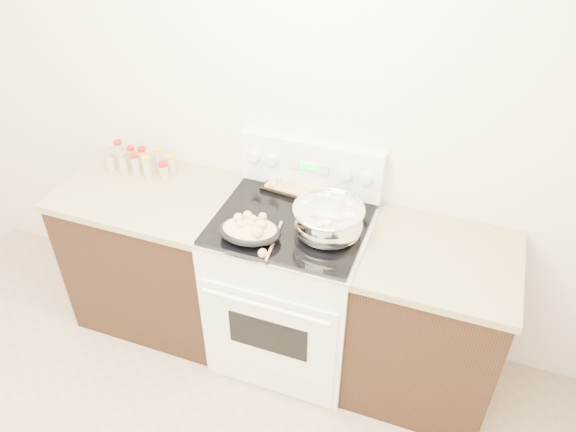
% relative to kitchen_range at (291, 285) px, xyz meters
% --- Properties ---
extents(counter_left, '(0.93, 0.67, 0.92)m').
position_rel_kitchen_range_xyz_m(counter_left, '(-0.83, 0.01, -0.03)').
color(counter_left, black).
rests_on(counter_left, ground).
extents(counter_right, '(0.73, 0.67, 0.92)m').
position_rel_kitchen_range_xyz_m(counter_right, '(0.73, 0.01, -0.03)').
color(counter_right, black).
rests_on(counter_right, ground).
extents(kitchen_range, '(0.78, 0.73, 1.22)m').
position_rel_kitchen_range_xyz_m(kitchen_range, '(0.00, 0.00, 0.00)').
color(kitchen_range, white).
rests_on(kitchen_range, ground).
extents(mixing_bowl, '(0.43, 0.43, 0.20)m').
position_rel_kitchen_range_xyz_m(mixing_bowl, '(0.20, -0.05, 0.53)').
color(mixing_bowl, silver).
rests_on(mixing_bowl, kitchen_range).
extents(roasting_pan, '(0.32, 0.25, 0.11)m').
position_rel_kitchen_range_xyz_m(roasting_pan, '(-0.13, -0.21, 0.50)').
color(roasting_pan, black).
rests_on(roasting_pan, kitchen_range).
extents(baking_sheet, '(0.39, 0.29, 0.06)m').
position_rel_kitchen_range_xyz_m(baking_sheet, '(-0.05, 0.27, 0.47)').
color(baking_sheet, black).
rests_on(baking_sheet, kitchen_range).
extents(wooden_spoon, '(0.06, 0.29, 0.04)m').
position_rel_kitchen_range_xyz_m(wooden_spoon, '(-0.03, -0.26, 0.46)').
color(wooden_spoon, tan).
rests_on(wooden_spoon, kitchen_range).
extents(blue_ladle, '(0.11, 0.26, 0.09)m').
position_rel_kitchen_range_xyz_m(blue_ladle, '(0.20, -0.10, 0.49)').
color(blue_ladle, '#84ADC5').
rests_on(blue_ladle, kitchen_range).
extents(spice_jars, '(0.39, 0.15, 0.13)m').
position_rel_kitchen_range_xyz_m(spice_jars, '(-0.96, 0.16, 0.49)').
color(spice_jars, '#BFB28C').
rests_on(spice_jars, counter_left).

